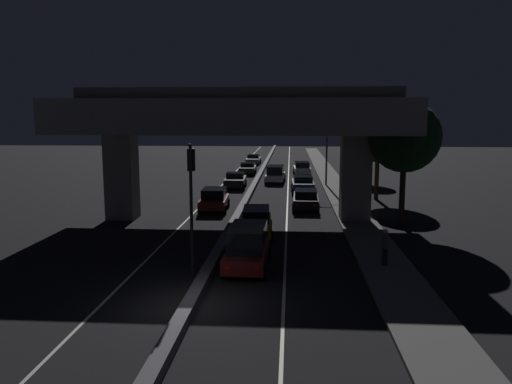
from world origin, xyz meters
name	(u,v)px	position (x,y,z in m)	size (l,w,h in m)	color
ground_plane	(191,308)	(0.00, 0.00, 0.00)	(200.00, 200.00, 0.00)	black
lane_line_left_inner	(225,182)	(-3.34, 35.00, 0.00)	(0.12, 126.00, 0.00)	beige
lane_line_right_inner	(288,183)	(3.34, 35.00, 0.00)	(0.12, 126.00, 0.00)	beige
median_divider	(256,180)	(0.00, 35.00, 0.19)	(0.50, 126.00, 0.38)	#4C4C51
sidewalk_right	(339,192)	(7.94, 28.00, 0.08)	(2.42, 126.00, 0.16)	#5B5956
elevated_overpass	(236,121)	(0.00, 15.64, 6.54)	(21.44, 10.95, 8.73)	gray
traffic_light_left_of_median	(191,187)	(-0.65, 3.78, 3.86)	(0.30, 0.49, 5.70)	black
street_lamp	(324,138)	(6.78, 32.34, 4.74)	(2.25, 0.32, 8.03)	#2D2D30
car_dark_red_lead	(247,246)	(1.63, 4.93, 1.01)	(2.01, 4.47, 1.94)	#591414
car_taxi_yellow_second	(256,221)	(1.61, 11.07, 0.87)	(2.01, 4.58, 1.66)	gold
car_black_third	(306,199)	(4.71, 19.97, 0.77)	(2.05, 4.80, 1.46)	black
car_dark_blue_fourth	(303,184)	(4.67, 27.56, 0.81)	(2.13, 4.46, 1.58)	#141938
car_white_fifth	(275,174)	(1.99, 35.02, 0.93)	(2.14, 4.52, 1.75)	silver
car_white_sixth	(302,168)	(4.91, 42.01, 0.82)	(2.15, 4.47, 1.57)	silver
car_dark_red_lead_oncoming	(214,199)	(-2.01, 18.84, 0.86)	(2.15, 4.22, 1.64)	#591414
car_black_second_oncoming	(235,180)	(-1.75, 30.58, 0.77)	(2.14, 4.40, 1.51)	black
car_dark_green_third_oncoming	(248,168)	(-1.56, 42.27, 0.71)	(2.02, 4.22, 1.37)	black
car_silver_fourth_oncoming	(253,159)	(-1.80, 55.04, 0.71)	(2.11, 4.86, 1.41)	gray
motorcycle_white_filtering_near	(233,243)	(0.74, 7.10, 0.60)	(0.34, 1.90, 1.42)	black
pedestrian_on_sidewalk	(385,247)	(7.84, 5.27, 1.00)	(0.31, 0.31, 1.67)	black
roadside_tree_kerbside_near	(405,137)	(10.55, 14.50, 5.58)	(4.42, 4.42, 7.81)	#2D2116
roadside_tree_kerbside_mid	(378,135)	(10.70, 24.68, 5.32)	(4.48, 4.48, 7.58)	#2D2116
roadside_tree_kerbside_far	(364,133)	(11.41, 37.86, 5.12)	(3.19, 3.19, 6.79)	#2D2116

